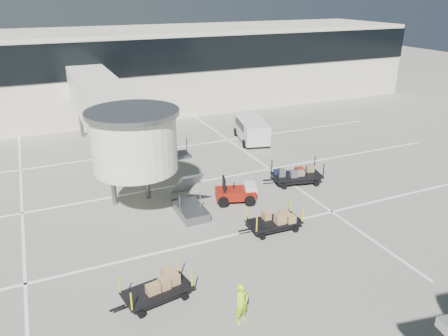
{
  "coord_description": "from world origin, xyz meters",
  "views": [
    {
      "loc": [
        -8.55,
        -15.49,
        11.63
      ],
      "look_at": [
        1.12,
        6.03,
        2.0
      ],
      "focal_mm": 35.0,
      "sensor_mm": 36.0,
      "label": 1
    }
  ],
  "objects_px": {
    "suitcase_cart": "(298,176)",
    "box_cart_far": "(155,291)",
    "box_cart_near": "(276,221)",
    "baggage_tug": "(237,193)",
    "ground_worker": "(242,303)",
    "minivan": "(251,128)"
  },
  "relations": [
    {
      "from": "box_cart_far",
      "to": "baggage_tug",
      "type": "bearing_deg",
      "value": 35.17
    },
    {
      "from": "minivan",
      "to": "box_cart_near",
      "type": "bearing_deg",
      "value": -99.31
    },
    {
      "from": "ground_worker",
      "to": "box_cart_near",
      "type": "bearing_deg",
      "value": 28.99
    },
    {
      "from": "suitcase_cart",
      "to": "box_cart_far",
      "type": "height_order",
      "value": "suitcase_cart"
    },
    {
      "from": "baggage_tug",
      "to": "box_cart_far",
      "type": "distance_m",
      "value": 9.6
    },
    {
      "from": "box_cart_near",
      "to": "baggage_tug",
      "type": "bearing_deg",
      "value": 98.67
    },
    {
      "from": "suitcase_cart",
      "to": "minivan",
      "type": "height_order",
      "value": "minivan"
    },
    {
      "from": "minivan",
      "to": "suitcase_cart",
      "type": "bearing_deg",
      "value": -85.2
    },
    {
      "from": "suitcase_cart",
      "to": "box_cart_far",
      "type": "distance_m",
      "value": 13.8
    },
    {
      "from": "suitcase_cart",
      "to": "box_cart_near",
      "type": "xyz_separation_m",
      "value": [
        -4.28,
        -4.55,
        -0.01
      ]
    },
    {
      "from": "box_cart_near",
      "to": "ground_worker",
      "type": "xyz_separation_m",
      "value": [
        -4.67,
        -5.41,
        0.33
      ]
    },
    {
      "from": "ground_worker",
      "to": "minivan",
      "type": "relative_size",
      "value": 0.33
    },
    {
      "from": "box_cart_near",
      "to": "box_cart_far",
      "type": "height_order",
      "value": "box_cart_near"
    },
    {
      "from": "box_cart_near",
      "to": "ground_worker",
      "type": "relative_size",
      "value": 2.01
    },
    {
      "from": "suitcase_cart",
      "to": "minivan",
      "type": "relative_size",
      "value": 0.77
    },
    {
      "from": "suitcase_cart",
      "to": "ground_worker",
      "type": "xyz_separation_m",
      "value": [
        -8.95,
        -9.95,
        0.32
      ]
    },
    {
      "from": "baggage_tug",
      "to": "ground_worker",
      "type": "bearing_deg",
      "value": -96.42
    },
    {
      "from": "suitcase_cart",
      "to": "box_cart_far",
      "type": "xyz_separation_m",
      "value": [
        -11.59,
        -7.49,
        -0.06
      ]
    },
    {
      "from": "box_cart_far",
      "to": "ground_worker",
      "type": "bearing_deg",
      "value": -52.36
    },
    {
      "from": "baggage_tug",
      "to": "suitcase_cart",
      "type": "xyz_separation_m",
      "value": [
        4.74,
        0.76,
        -0.04
      ]
    },
    {
      "from": "box_cart_near",
      "to": "minivan",
      "type": "distance_m",
      "value": 14.72
    },
    {
      "from": "baggage_tug",
      "to": "ground_worker",
      "type": "xyz_separation_m",
      "value": [
        -4.21,
        -9.19,
        0.28
      ]
    }
  ]
}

